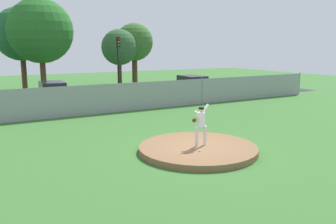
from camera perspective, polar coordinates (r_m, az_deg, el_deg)
The scene contains 14 objects.
ground_plane at distance 19.44m, azimuth -5.12°, elevation -2.00°, with size 80.00×80.00×0.00m, color #386B2D.
asphalt_strip at distance 27.27m, azimuth -12.60°, elevation 1.46°, with size 44.00×7.00×0.01m, color #2B2B2D.
pitchers_mound at distance 14.34m, azimuth 4.98°, elevation -6.09°, with size 4.88×4.88×0.25m, color brown.
pitcher_youth at distance 14.10m, azimuth 5.46°, elevation -1.66°, with size 0.77×0.32×1.74m.
baseball at distance 13.56m, azimuth 5.26°, elevation -6.38°, with size 0.07×0.07×0.07m, color white.
chainlink_fence at distance 22.91m, azimuth -9.35°, elevation 2.27°, with size 36.30×0.07×2.01m.
parked_car_silver at distance 26.85m, azimuth -18.55°, elevation 2.83°, with size 2.02×4.69×1.76m.
parked_car_white at distance 30.82m, azimuth 4.01°, elevation 4.32°, with size 2.07×4.74×1.78m.
traffic_cone_orange at distance 26.71m, azimuth -12.46°, elevation 1.84°, with size 0.40×0.40×0.55m.
traffic_light_far at distance 32.29m, azimuth -8.26°, elevation 9.27°, with size 0.28×0.46×5.18m.
tree_tall_centre at distance 35.22m, azimuth -23.17°, elevation 11.76°, with size 4.92×4.92×7.92m.
tree_bushy_near at distance 33.35m, azimuth -20.39°, elevation 12.45°, with size 5.73×5.73×8.54m.
tree_leaning_west at distance 36.98m, azimuth -8.07°, elevation 10.56°, with size 3.74×3.74×6.13m.
tree_slender_far at distance 38.72m, azimuth -5.61°, elevation 11.39°, with size 4.10×4.10×6.87m.
Camera 1 is at (-7.85, -11.27, 4.25)m, focal length 36.78 mm.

